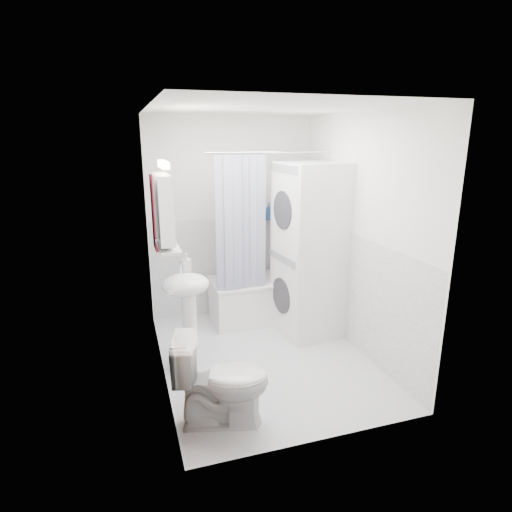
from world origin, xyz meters
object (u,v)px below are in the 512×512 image
object	(u,v)px
washer_dryer	(311,251)
toilet	(222,381)
bathtub	(266,296)
sink	(187,299)

from	to	relation	value
washer_dryer	toilet	world-z (taller)	washer_dryer
bathtub	washer_dryer	size ratio (longest dim) A/B	0.70
sink	toilet	size ratio (longest dim) A/B	1.43
washer_dryer	toilet	size ratio (longest dim) A/B	2.60
toilet	sink	bearing A→B (deg)	21.88
sink	washer_dryer	world-z (taller)	washer_dryer
bathtub	washer_dryer	distance (m)	0.90
bathtub	toilet	bearing A→B (deg)	-118.58
sink	toilet	distance (m)	0.97
sink	toilet	world-z (taller)	sink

